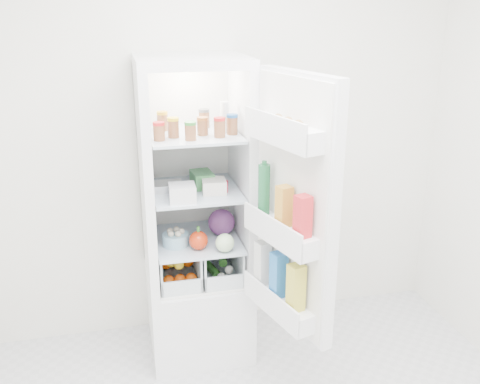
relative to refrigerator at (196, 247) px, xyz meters
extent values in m
cube|color=white|center=(0.20, 0.25, 0.63)|extent=(3.00, 0.02, 2.60)
cube|color=white|center=(0.00, -0.04, -0.42)|extent=(0.60, 0.60, 0.50)
cube|color=white|center=(0.00, -0.04, 1.11)|extent=(0.60, 0.60, 0.05)
cube|color=white|center=(0.00, 0.24, 0.46)|extent=(0.60, 0.05, 1.25)
cube|color=white|center=(-0.28, -0.04, 0.46)|extent=(0.05, 0.60, 1.25)
cube|color=white|center=(0.27, -0.04, 0.46)|extent=(0.05, 0.60, 1.25)
cube|color=white|center=(0.00, 0.21, 0.46)|extent=(0.50, 0.01, 1.25)
sphere|color=white|center=(0.00, 0.17, 1.04)|extent=(0.05, 0.05, 0.05)
cube|color=silver|center=(0.00, -0.06, 0.07)|extent=(0.49, 0.53, 0.01)
cube|color=silver|center=(0.00, -0.06, 0.38)|extent=(0.49, 0.53, 0.02)
cube|color=silver|center=(0.00, -0.06, 0.71)|extent=(0.49, 0.53, 0.02)
cylinder|color=#B21919|center=(-0.20, -0.20, 0.76)|extent=(0.06, 0.06, 0.08)
cylinder|color=gold|center=(-0.12, -0.15, 0.76)|extent=(0.06, 0.06, 0.08)
cylinder|color=#267226|center=(-0.04, -0.23, 0.76)|extent=(0.06, 0.06, 0.08)
cylinder|color=brown|center=(0.04, -0.13, 0.76)|extent=(0.06, 0.06, 0.08)
cylinder|color=#B21919|center=(0.12, -0.20, 0.76)|extent=(0.06, 0.06, 0.08)
cylinder|color=#194C8C|center=(0.20, -0.15, 0.76)|extent=(0.06, 0.06, 0.08)
cylinder|color=#BF8C19|center=(-0.16, 0.03, 0.76)|extent=(0.06, 0.06, 0.08)
cylinder|color=#4C4C4C|center=(0.08, 0.05, 0.76)|extent=(0.06, 0.06, 0.08)
cylinder|color=white|center=(0.17, -0.07, 0.81)|extent=(0.05, 0.05, 0.17)
cube|color=silver|center=(-0.10, -0.24, 0.44)|extent=(0.15, 0.15, 0.09)
cube|color=silver|center=(0.09, -0.14, 0.43)|extent=(0.14, 0.14, 0.08)
cylinder|color=red|center=(0.13, -0.14, 0.42)|extent=(0.09, 0.09, 0.06)
cube|color=silver|center=(-0.16, -0.04, 0.41)|extent=(0.18, 0.14, 0.04)
cube|color=#387C41|center=(0.05, -0.03, 0.44)|extent=(0.13, 0.17, 0.09)
sphere|color=#591E50|center=(0.15, -0.04, 0.16)|extent=(0.16, 0.16, 0.16)
sphere|color=red|center=(-0.01, -0.21, 0.14)|extent=(0.11, 0.11, 0.11)
cylinder|color=#90C2D8|center=(-0.13, -0.13, 0.12)|extent=(0.18, 0.18, 0.07)
sphere|color=#BCDEA6|center=(0.13, -0.27, 0.14)|extent=(0.11, 0.11, 0.11)
sphere|color=#EC590C|center=(-0.19, -0.18, -0.12)|extent=(0.07, 0.07, 0.07)
sphere|color=#EC590C|center=(-0.12, -0.18, -0.12)|extent=(0.07, 0.07, 0.07)
sphere|color=#EC590C|center=(-0.06, -0.18, -0.12)|extent=(0.07, 0.07, 0.07)
sphere|color=#EC590C|center=(-0.19, -0.06, -0.06)|extent=(0.07, 0.07, 0.07)
sphere|color=#EC590C|center=(-0.12, -0.06, -0.06)|extent=(0.07, 0.07, 0.07)
sphere|color=#EC590C|center=(-0.06, -0.06, -0.06)|extent=(0.07, 0.07, 0.07)
sphere|color=#EC590C|center=(-0.15, 0.06, -0.12)|extent=(0.07, 0.07, 0.07)
sphere|color=#EC590C|center=(-0.08, 0.06, -0.12)|extent=(0.07, 0.07, 0.07)
sphere|color=yellow|center=(-0.16, -0.12, -0.03)|extent=(0.06, 0.06, 0.06)
sphere|color=yellow|center=(-0.09, -0.01, -0.03)|extent=(0.06, 0.06, 0.06)
sphere|color=yellow|center=(-0.12, -0.16, -0.03)|extent=(0.06, 0.06, 0.06)
cylinder|color=#224818|center=(0.08, -0.06, -0.13)|extent=(0.09, 0.21, 0.05)
cylinder|color=#224818|center=(0.16, -0.01, -0.08)|extent=(0.08, 0.21, 0.05)
sphere|color=white|center=(0.12, -0.18, -0.13)|extent=(0.05, 0.05, 0.05)
sphere|color=white|center=(0.17, -0.16, -0.10)|extent=(0.05, 0.05, 0.05)
cube|color=white|center=(0.41, -0.62, 0.46)|extent=(0.23, 0.59, 1.30)
cube|color=white|center=(0.38, -0.63, 0.46)|extent=(0.17, 0.54, 1.26)
cube|color=white|center=(0.33, -0.64, 0.83)|extent=(0.25, 0.51, 0.10)
cube|color=white|center=(0.33, -0.64, 0.33)|extent=(0.25, 0.51, 0.10)
cube|color=white|center=(0.33, -0.64, -0.07)|extent=(0.25, 0.51, 0.10)
sphere|color=olive|center=(0.36, -0.76, 0.89)|extent=(0.05, 0.05, 0.05)
sphere|color=olive|center=(0.34, -0.68, 0.89)|extent=(0.05, 0.05, 0.05)
sphere|color=olive|center=(0.32, -0.60, 0.89)|extent=(0.05, 0.05, 0.05)
cylinder|color=#1A5C33|center=(0.28, -0.50, 0.51)|extent=(0.06, 0.06, 0.26)
cube|color=gold|center=(0.34, -0.67, 0.48)|extent=(0.08, 0.08, 0.20)
cube|color=red|center=(0.38, -0.81, 0.48)|extent=(0.08, 0.08, 0.20)
cube|color=white|center=(0.28, -0.50, 0.10)|extent=(0.09, 0.09, 0.24)
cube|color=blue|center=(0.33, -0.64, 0.10)|extent=(0.09, 0.09, 0.24)
cube|color=yellow|center=(0.37, -0.79, 0.10)|extent=(0.09, 0.09, 0.24)
camera|label=1|loc=(-0.41, -2.93, 1.40)|focal=40.00mm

